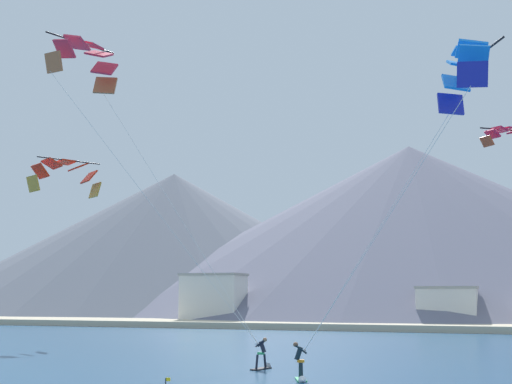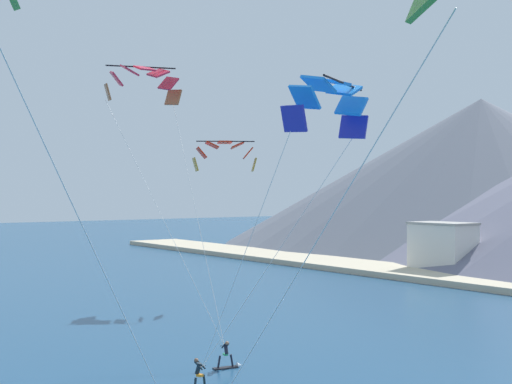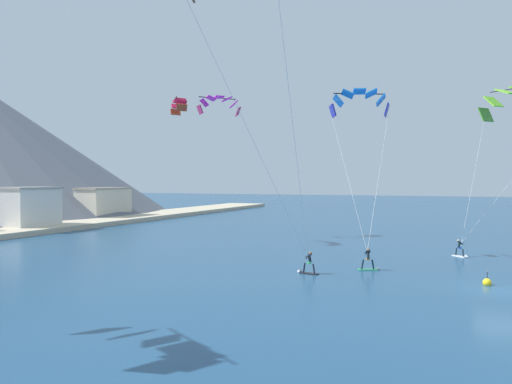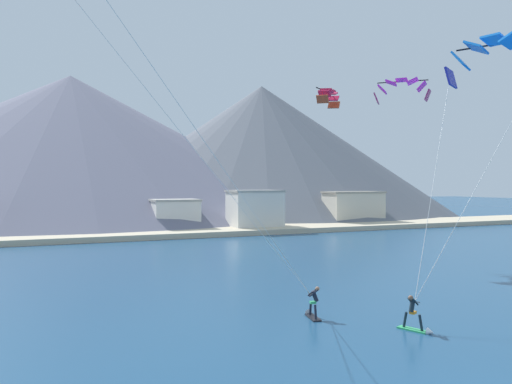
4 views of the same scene
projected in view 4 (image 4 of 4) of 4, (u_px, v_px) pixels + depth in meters
kitesurfer_near_lead at (312, 308)px, 25.71m from camera, size 0.73×1.78×1.69m
kitesurfer_near_trail at (417, 320)px, 23.21m from camera, size 1.01×1.76×1.76m
parafoil_kite_near_trail at (493, 55)px, 28.05m from camera, size 9.17×5.42×13.90m
parafoil_kite_distant_high_outer at (329, 96)px, 47.16m from camera, size 3.90×3.65×1.55m
parafoil_kite_distant_low_drift at (402, 88)px, 49.31m from camera, size 4.63×4.77×2.34m
shoreline_strip at (139, 234)px, 64.88m from camera, size 180.00×10.00×0.70m
shore_building_harbour_front at (175, 215)px, 71.48m from camera, size 6.66×5.14×4.69m
shore_building_quay_east at (353, 208)px, 83.38m from camera, size 9.96×4.91×5.63m
shore_building_quay_west at (255, 210)px, 72.92m from camera, size 7.59×5.31×5.98m
mountain_peak_west_ridge at (261, 149)px, 120.37m from camera, size 88.89×88.89×30.47m
mountain_peak_east_shoulder at (71, 145)px, 115.78m from camera, size 121.34×121.34×32.03m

